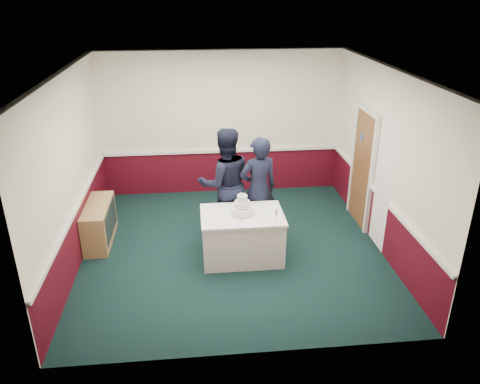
{
  "coord_description": "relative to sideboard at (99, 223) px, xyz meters",
  "views": [
    {
      "loc": [
        -0.58,
        -6.91,
        4.14
      ],
      "look_at": [
        0.12,
        -0.1,
        1.1
      ],
      "focal_mm": 35.0,
      "sensor_mm": 36.0,
      "label": 1
    }
  ],
  "objects": [
    {
      "name": "sideboard",
      "position": [
        0.0,
        0.0,
        0.0
      ],
      "size": [
        0.41,
        1.2,
        0.7
      ],
      "color": "tan",
      "rests_on": "ground"
    },
    {
      "name": "cake_knife",
      "position": [
        2.38,
        -0.98,
        0.44
      ],
      "size": [
        0.07,
        0.22,
        0.0
      ],
      "primitive_type": "cube",
      "rotation": [
        0.0,
        0.0,
        0.27
      ],
      "color": "silver",
      "rests_on": "cake_table"
    },
    {
      "name": "room_shell",
      "position": [
        2.36,
        0.11,
        1.62
      ],
      "size": [
        5.0,
        5.0,
        3.0
      ],
      "color": "white",
      "rests_on": "ground"
    },
    {
      "name": "person_man",
      "position": [
        2.2,
        0.03,
        0.64
      ],
      "size": [
        1.07,
        0.89,
        1.98
      ],
      "primitive_type": "imported",
      "rotation": [
        0.0,
        0.0,
        3.29
      ],
      "color": "black",
      "rests_on": "ground"
    },
    {
      "name": "ground",
      "position": [
        2.28,
        -0.5,
        -0.35
      ],
      "size": [
        5.0,
        5.0,
        0.0
      ],
      "primitive_type": "plane",
      "color": "black",
      "rests_on": "ground"
    },
    {
      "name": "person_woman",
      "position": [
        2.76,
        -0.13,
        0.58
      ],
      "size": [
        0.77,
        0.6,
        1.86
      ],
      "primitive_type": "imported",
      "rotation": [
        0.0,
        0.0,
        3.38
      ],
      "color": "black",
      "rests_on": "ground"
    },
    {
      "name": "champagne_flute",
      "position": [
        2.91,
        -1.06,
        0.58
      ],
      "size": [
        0.05,
        0.05,
        0.21
      ],
      "color": "silver",
      "rests_on": "cake_table"
    },
    {
      "name": "cake_table",
      "position": [
        2.41,
        -0.78,
        0.05
      ],
      "size": [
        1.32,
        0.92,
        0.79
      ],
      "color": "white",
      "rests_on": "ground"
    },
    {
      "name": "wedding_cake",
      "position": [
        2.41,
        -0.78,
        0.55
      ],
      "size": [
        0.35,
        0.35,
        0.36
      ],
      "color": "white",
      "rests_on": "cake_table"
    }
  ]
}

